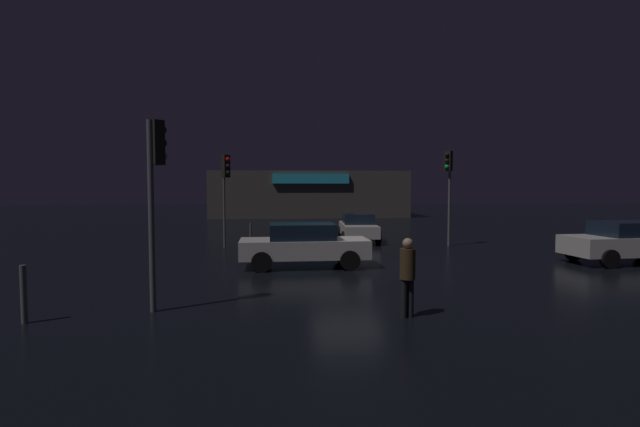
# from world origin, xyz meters

# --- Properties ---
(ground_plane) EXTENTS (120.00, 120.00, 0.00)m
(ground_plane) POSITION_xyz_m (0.00, 0.00, 0.00)
(ground_plane) COLOR black
(store_building) EXTENTS (18.25, 6.38, 4.29)m
(store_building) POSITION_xyz_m (0.45, 28.24, 2.15)
(store_building) COLOR #4C4742
(store_building) RESTS_ON ground
(traffic_signal_main) EXTENTS (0.42, 0.42, 4.52)m
(traffic_signal_main) POSITION_xyz_m (5.59, 5.19, 3.34)
(traffic_signal_main) COLOR #595B60
(traffic_signal_main) RESTS_ON ground
(traffic_signal_opposite) EXTENTS (0.42, 0.42, 4.32)m
(traffic_signal_opposite) POSITION_xyz_m (-5.21, -5.48, 3.14)
(traffic_signal_opposite) COLOR #595B60
(traffic_signal_opposite) RESTS_ON ground
(traffic_signal_cross_left) EXTENTS (0.42, 0.43, 4.28)m
(traffic_signal_cross_left) POSITION_xyz_m (-4.84, 5.32, 3.29)
(traffic_signal_cross_left) COLOR #595B60
(traffic_signal_cross_left) RESTS_ON ground
(car_near) EXTENTS (4.53, 2.03, 1.54)m
(car_near) POSITION_xyz_m (-1.56, 0.05, 0.80)
(car_near) COLOR silver
(car_near) RESTS_ON ground
(car_far) EXTENTS (2.10, 4.32, 1.45)m
(car_far) POSITION_xyz_m (1.67, 7.51, 0.74)
(car_far) COLOR silver
(car_far) RESTS_ON ground
(car_crossing) EXTENTS (4.67, 2.28, 1.55)m
(car_crossing) POSITION_xyz_m (10.44, -0.21, 0.80)
(car_crossing) COLOR silver
(car_crossing) RESTS_ON ground
(pedestrian) EXTENTS (0.41, 0.41, 1.73)m
(pedestrian) POSITION_xyz_m (0.32, -6.52, 1.01)
(pedestrian) COLOR black
(pedestrian) RESTS_ON ground
(bollard_kerb_a) EXTENTS (0.10, 0.10, 0.96)m
(bollard_kerb_a) POSITION_xyz_m (-3.88, 7.78, 0.48)
(bollard_kerb_a) COLOR #595B60
(bollard_kerb_a) RESTS_ON ground
(bollard_kerb_b) EXTENTS (0.13, 0.13, 1.22)m
(bollard_kerb_b) POSITION_xyz_m (-7.71, -6.26, 0.61)
(bollard_kerb_b) COLOR #595B60
(bollard_kerb_b) RESTS_ON ground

